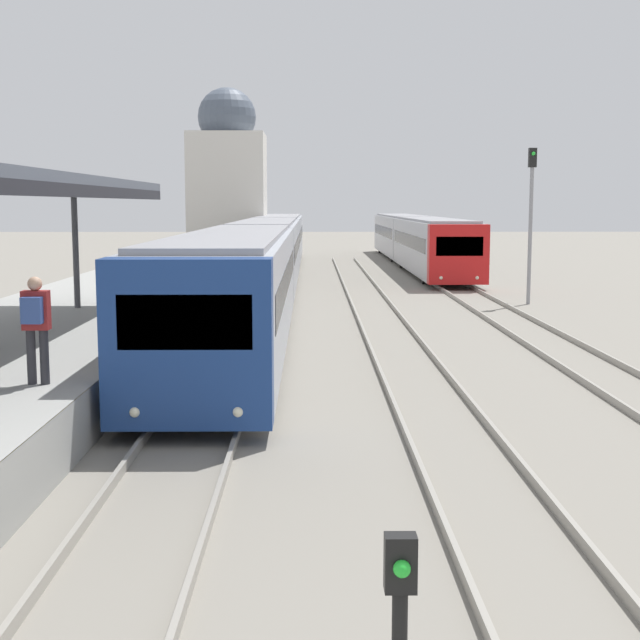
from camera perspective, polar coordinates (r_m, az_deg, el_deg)
person_on_platform at (r=14.24m, az=-17.74°, el=-0.07°), size 0.40×0.40×1.66m
train_near at (r=38.96m, az=-3.40°, el=4.43°), size 2.63×51.26×3.00m
train_far at (r=54.63m, az=6.09°, el=5.24°), size 2.60×32.64×2.96m
signal_post_near at (r=5.90m, az=5.12°, el=-19.29°), size 0.20×0.21×1.68m
signal_mast_far at (r=33.81m, az=13.35°, el=6.98°), size 0.28×0.29×5.73m
distant_domed_building at (r=55.54m, az=-5.93°, el=8.75°), size 4.60×4.60×10.71m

